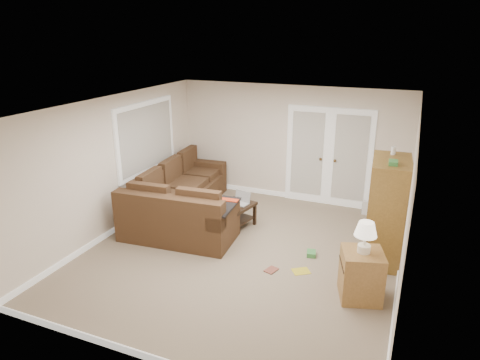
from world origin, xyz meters
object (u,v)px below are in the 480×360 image
at_px(tv_armoire, 387,210).
at_px(side_cabinet, 361,271).
at_px(sectional_sofa, 181,203).
at_px(coffee_table, 229,219).

distance_m(tv_armoire, side_cabinet, 1.37).
distance_m(sectional_sofa, side_cabinet, 3.85).
bearing_deg(tv_armoire, side_cabinet, -101.94).
distance_m(coffee_table, side_cabinet, 2.83).
bearing_deg(coffee_table, tv_armoire, 13.73).
relative_size(sectional_sofa, coffee_table, 2.53).
relative_size(coffee_table, side_cabinet, 1.07).
bearing_deg(sectional_sofa, side_cabinet, -24.42).
height_order(sectional_sofa, coffee_table, sectional_sofa).
relative_size(sectional_sofa, tv_armoire, 1.73).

